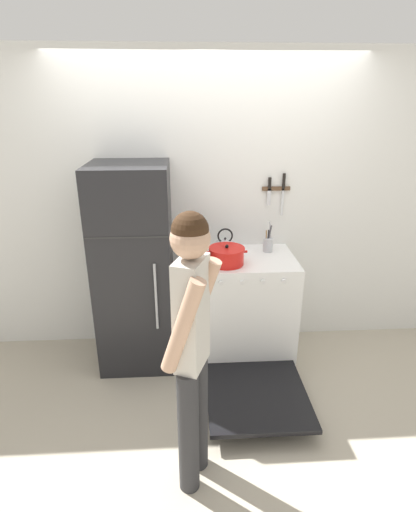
{
  "coord_description": "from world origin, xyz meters",
  "views": [
    {
      "loc": [
        -0.2,
        -3.34,
        2.16
      ],
      "look_at": [
        -0.03,
        -0.46,
        1.02
      ],
      "focal_mm": 28.0,
      "sensor_mm": 36.0,
      "label": 1
    }
  ],
  "objects_px": {
    "dutch_oven_pot": "(227,256)",
    "utensil_jar": "(268,244)",
    "refrigerator": "(135,269)",
    "person": "(192,343)",
    "stove_range": "(245,310)",
    "tea_kettle": "(225,245)"
  },
  "relations": [
    {
      "from": "person",
      "to": "stove_range",
      "type": "bearing_deg",
      "value": -0.64
    },
    {
      "from": "refrigerator",
      "to": "tea_kettle",
      "type": "relative_size",
      "value": 7.92
    },
    {
      "from": "tea_kettle",
      "to": "refrigerator",
      "type": "bearing_deg",
      "value": -171.51
    },
    {
      "from": "person",
      "to": "dutch_oven_pot",
      "type": "bearing_deg",
      "value": 6.14
    },
    {
      "from": "dutch_oven_pot",
      "to": "person",
      "type": "height_order",
      "value": "person"
    },
    {
      "from": "dutch_oven_pot",
      "to": "person",
      "type": "relative_size",
      "value": 0.19
    },
    {
      "from": "dutch_oven_pot",
      "to": "utensil_jar",
      "type": "bearing_deg",
      "value": 34.26
    },
    {
      "from": "refrigerator",
      "to": "dutch_oven_pot",
      "type": "relative_size",
      "value": 5.27
    },
    {
      "from": "tea_kettle",
      "to": "person",
      "type": "distance_m",
      "value": 1.39
    },
    {
      "from": "utensil_jar",
      "to": "person",
      "type": "bearing_deg",
      "value": -116.39
    },
    {
      "from": "utensil_jar",
      "to": "person",
      "type": "height_order",
      "value": "person"
    },
    {
      "from": "dutch_oven_pot",
      "to": "tea_kettle",
      "type": "height_order",
      "value": "tea_kettle"
    },
    {
      "from": "refrigerator",
      "to": "person",
      "type": "bearing_deg",
      "value": -70.26
    },
    {
      "from": "dutch_oven_pot",
      "to": "tea_kettle",
      "type": "bearing_deg",
      "value": 86.78
    },
    {
      "from": "refrigerator",
      "to": "dutch_oven_pot",
      "type": "distance_m",
      "value": 0.77
    },
    {
      "from": "tea_kettle",
      "to": "person",
      "type": "bearing_deg",
      "value": -102.9
    },
    {
      "from": "dutch_oven_pot",
      "to": "person",
      "type": "xyz_separation_m",
      "value": [
        -0.3,
        -1.11,
        -0.05
      ]
    },
    {
      "from": "refrigerator",
      "to": "stove_range",
      "type": "distance_m",
      "value": 1.0
    },
    {
      "from": "refrigerator",
      "to": "stove_range",
      "type": "xyz_separation_m",
      "value": [
        0.92,
        -0.05,
        -0.39
      ]
    },
    {
      "from": "utensil_jar",
      "to": "tea_kettle",
      "type": "bearing_deg",
      "value": -178.84
    },
    {
      "from": "refrigerator",
      "to": "utensil_jar",
      "type": "bearing_deg",
      "value": 6.12
    },
    {
      "from": "refrigerator",
      "to": "stove_range",
      "type": "bearing_deg",
      "value": -3.25
    }
  ]
}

